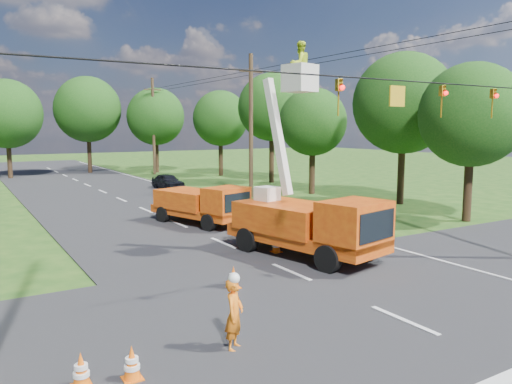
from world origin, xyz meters
TOP-DOWN VIEW (x-y plane):
  - ground at (0.00, 20.00)m, footprint 140.00×140.00m
  - road_main at (0.00, 20.00)m, footprint 12.00×100.00m
  - road_cross at (0.00, 2.00)m, footprint 56.00×10.00m
  - edge_line at (5.60, 20.00)m, footprint 0.12×90.00m
  - bucket_truck at (1.78, 6.43)m, footprint 3.67×6.74m
  - second_truck at (1.08, 14.41)m, footprint 3.54×5.80m
  - ground_worker at (-4.48, 0.86)m, footprint 0.70×0.69m
  - distant_car at (5.00, 29.19)m, footprint 1.86×3.76m
  - traffic_cone_2 at (1.10, 7.57)m, footprint 0.38×0.38m
  - traffic_cone_3 at (3.14, 9.64)m, footprint 0.38×0.38m
  - traffic_cone_4 at (-6.87, 0.67)m, footprint 0.38×0.38m
  - traffic_cone_5 at (-7.79, 0.89)m, footprint 0.38×0.38m
  - traffic_cone_7 at (4.62, 16.56)m, footprint 0.38×0.38m
  - traffic_cone_8 at (-2.48, 4.56)m, footprint 0.38×0.38m
  - pole_right_mid at (8.50, 22.00)m, footprint 1.80×0.30m
  - pole_right_far at (8.50, 42.00)m, footprint 1.80×0.30m
  - signal_span at (2.23, 1.99)m, footprint 18.00×0.29m
  - tree_right_a at (13.50, 8.00)m, footprint 5.40×5.40m
  - tree_right_b at (15.00, 14.00)m, footprint 6.40×6.40m
  - tree_right_c at (13.20, 21.00)m, footprint 5.00×5.00m
  - tree_right_d at (14.80, 29.00)m, footprint 6.00×6.00m
  - tree_right_e at (13.80, 37.00)m, footprint 5.60×5.60m
  - tree_far_a at (-5.00, 45.00)m, footprint 6.60×6.60m
  - tree_far_b at (3.00, 47.00)m, footprint 7.00×7.00m
  - tree_far_c at (9.50, 44.00)m, footprint 6.20×6.20m

SIDE VIEW (x-z plane):
  - ground at x=0.00m, z-range 0.00..0.00m
  - road_main at x=0.00m, z-range -0.03..0.03m
  - road_cross at x=0.00m, z-range -0.04..0.04m
  - edge_line at x=5.60m, z-range -0.01..0.01m
  - traffic_cone_2 at x=1.10m, z-range 0.00..0.71m
  - traffic_cone_3 at x=3.14m, z-range 0.00..0.71m
  - traffic_cone_4 at x=-6.87m, z-range 0.00..0.71m
  - traffic_cone_5 at x=-7.79m, z-range 0.00..0.71m
  - traffic_cone_7 at x=4.62m, z-range 0.00..0.71m
  - traffic_cone_8 at x=-2.48m, z-range 0.00..0.71m
  - distant_car at x=5.00m, z-range 0.00..1.23m
  - ground_worker at x=-4.48m, z-range 0.00..1.63m
  - second_truck at x=1.08m, z-range 0.04..2.09m
  - bucket_truck at x=1.78m, z-range -2.35..5.77m
  - pole_right_mid at x=8.50m, z-range 0.11..10.11m
  - pole_right_far at x=8.50m, z-range 0.11..10.11m
  - tree_right_c at x=13.20m, z-range 1.40..9.23m
  - tree_right_a at x=13.50m, z-range 1.42..9.70m
  - tree_right_e at x=13.80m, z-range 1.50..10.12m
  - signal_span at x=2.23m, z-range 5.34..6.41m
  - tree_far_c at x=9.50m, z-range 1.47..10.65m
  - tree_far_a at x=-5.00m, z-range 1.44..10.94m
  - tree_right_b at x=15.00m, z-range 1.61..11.26m
  - tree_right_d at x=14.80m, z-range 1.83..11.53m
  - tree_far_b at x=3.00m, z-range 1.65..11.97m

